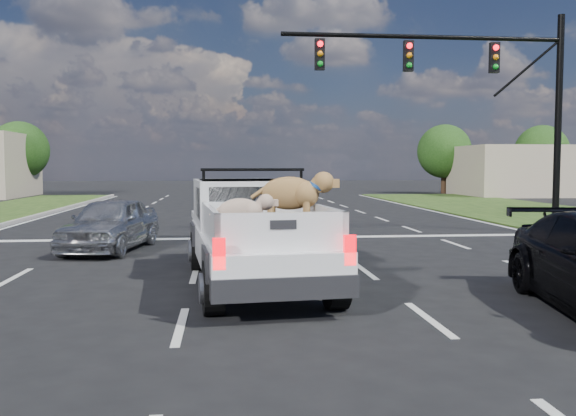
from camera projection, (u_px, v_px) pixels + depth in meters
name	position (u px, v px, depth m)	size (l,w,h in m)	color
ground	(308.00, 323.00, 8.49)	(160.00, 160.00, 0.00)	black
road_markings	(271.00, 254.00, 15.00)	(17.75, 60.00, 0.01)	silver
traffic_signal	(488.00, 86.00, 19.32)	(9.11, 0.31, 7.00)	black
building_right	(543.00, 171.00, 44.38)	(12.00, 7.00, 3.60)	tan
tree_far_c	(19.00, 150.00, 44.31)	(4.20, 4.20, 5.40)	#332114
tree_far_d	(444.00, 151.00, 47.62)	(4.20, 4.20, 5.40)	#332114
tree_far_e	(542.00, 152.00, 48.45)	(4.20, 4.20, 5.40)	#332114
pickup_truck	(254.00, 230.00, 11.27)	(2.62, 5.89, 2.14)	black
silver_sedan	(110.00, 224.00, 15.74)	(1.63, 4.06, 1.38)	#ACAEB3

